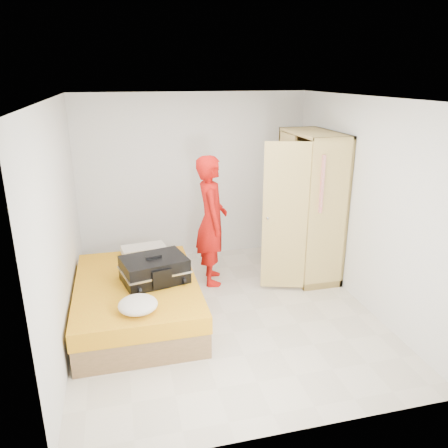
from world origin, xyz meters
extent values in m
plane|color=beige|center=(0.00, 0.00, 0.00)|extent=(4.00, 4.00, 0.00)
plane|color=white|center=(0.00, 0.00, 2.60)|extent=(4.00, 4.00, 0.00)
cube|color=white|center=(0.00, 2.00, 1.30)|extent=(3.60, 0.02, 2.60)
cube|color=white|center=(0.00, -2.00, 1.30)|extent=(3.60, 0.02, 2.60)
cube|color=white|center=(-1.80, 0.00, 1.30)|extent=(0.02, 4.00, 2.60)
cube|color=white|center=(1.80, 0.00, 1.30)|extent=(0.02, 4.00, 2.60)
cube|color=olive|center=(-1.05, 0.13, 0.15)|extent=(1.40, 2.00, 0.30)
cube|color=gold|center=(-1.05, 0.13, 0.40)|extent=(1.42, 2.02, 0.20)
cube|color=tan|center=(1.77, 0.90, 1.05)|extent=(0.04, 1.20, 2.10)
cube|color=tan|center=(1.50, 0.32, 1.05)|extent=(0.58, 0.04, 2.10)
cube|color=tan|center=(1.50, 1.48, 1.05)|extent=(0.58, 0.04, 2.10)
cube|color=tan|center=(1.50, 0.90, 2.08)|extent=(0.58, 1.20, 0.04)
cube|color=tan|center=(1.50, 0.90, 0.05)|extent=(0.58, 1.20, 0.10)
cube|color=tan|center=(1.23, 1.20, 1.05)|extent=(0.04, 0.59, 2.00)
cube|color=tan|center=(0.93, 0.43, 1.05)|extent=(0.58, 0.21, 2.00)
cylinder|color=#B2B2B7|center=(1.50, 0.90, 1.92)|extent=(0.02, 1.10, 0.02)
imported|color=red|center=(0.05, 0.95, 0.91)|extent=(0.51, 0.71, 1.83)
cube|color=black|center=(-0.83, 0.11, 0.65)|extent=(0.83, 0.67, 0.29)
cube|color=black|center=(-0.83, 0.11, 0.81)|extent=(0.19, 0.09, 0.03)
ellipsoid|color=silver|center=(-1.07, -0.58, 0.58)|extent=(0.41, 0.41, 0.16)
cube|color=silver|center=(-0.90, 0.98, 0.55)|extent=(0.62, 0.38, 0.11)
camera|label=1|loc=(-1.16, -4.67, 2.83)|focal=35.00mm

